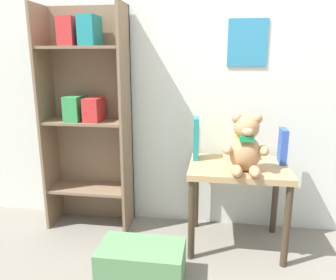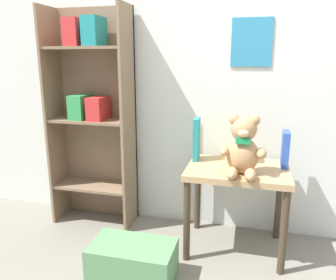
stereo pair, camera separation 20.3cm
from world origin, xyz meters
name	(u,v)px [view 1 (the left image)]	position (x,y,z in m)	size (l,w,h in m)	color
wall_back	(203,42)	(0.00, 1.37, 1.25)	(4.80, 0.07, 2.50)	silver
bookshelf_side	(87,108)	(-0.75, 1.23, 0.82)	(0.56, 0.25, 1.48)	#7F664C
display_table	(238,178)	(0.24, 1.07, 0.44)	(0.59, 0.44, 0.53)	tan
teddy_bear	(246,146)	(0.27, 0.96, 0.68)	(0.25, 0.23, 0.33)	tan
book_standing_teal	(196,139)	(-0.02, 1.17, 0.66)	(0.03, 0.11, 0.26)	teal
book_standing_yellow	(239,142)	(0.24, 1.17, 0.64)	(0.03, 0.11, 0.23)	gold
book_standing_blue	(283,146)	(0.50, 1.16, 0.63)	(0.04, 0.13, 0.21)	#2D51B7
storage_bin	(142,264)	(-0.26, 0.63, 0.10)	(0.44, 0.26, 0.21)	#568956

